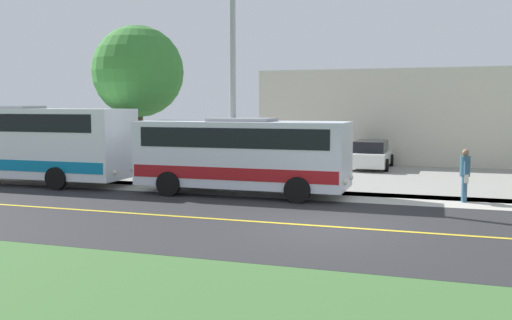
{
  "coord_description": "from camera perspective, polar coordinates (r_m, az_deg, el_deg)",
  "views": [
    {
      "loc": [
        14.8,
        2.8,
        3.29
      ],
      "look_at": [
        -3.5,
        -3.11,
        1.4
      ],
      "focal_mm": 39.21,
      "sensor_mm": 36.0,
      "label": 1
    }
  ],
  "objects": [
    {
      "name": "ground_plane",
      "position": [
        15.41,
        7.08,
        -6.75
      ],
      "size": [
        120.0,
        120.0,
        0.0
      ],
      "primitive_type": "plane",
      "color": "#3D6633"
    },
    {
      "name": "tree_curbside",
      "position": [
        25.6,
        -11.94,
        8.78
      ],
      "size": [
        4.04,
        4.04,
        6.8
      ],
      "color": "#4C3826",
      "rests_on": "ground"
    },
    {
      "name": "street_light_pole",
      "position": [
        21.05,
        -2.52,
        9.79
      ],
      "size": [
        1.97,
        0.24,
        8.82
      ],
      "color": "#9E9EA3",
      "rests_on": "ground"
    },
    {
      "name": "transit_bus_rear",
      "position": [
        26.22,
        -24.47,
        1.83
      ],
      "size": [
        2.72,
        11.86,
        3.27
      ],
      "color": "white",
      "rests_on": "ground"
    },
    {
      "name": "parking_lot_surface",
      "position": [
        27.39,
        18.2,
        -1.56
      ],
      "size": [
        14.0,
        36.0,
        0.01
      ],
      "primitive_type": "cube",
      "color": "gray",
      "rests_on": "ground"
    },
    {
      "name": "commercial_building",
      "position": [
        36.24,
        20.58,
        4.23
      ],
      "size": [
        10.0,
        23.11,
        5.28
      ],
      "primitive_type": "cube",
      "color": "beige",
      "rests_on": "ground"
    },
    {
      "name": "road_surface",
      "position": [
        15.41,
        7.08,
        -6.74
      ],
      "size": [
        8.0,
        100.0,
        0.01
      ],
      "primitive_type": "cube",
      "color": "#28282B",
      "rests_on": "ground"
    },
    {
      "name": "pedestrian_with_bags",
      "position": [
        20.27,
        20.54,
        -1.29
      ],
      "size": [
        0.72,
        0.34,
        1.81
      ],
      "color": "#335972",
      "rests_on": "ground"
    },
    {
      "name": "sidewalk",
      "position": [
        20.46,
        9.83,
        -3.72
      ],
      "size": [
        2.4,
        100.0,
        0.01
      ],
      "primitive_type": "cube",
      "color": "#B2ADA3",
      "rests_on": "ground"
    },
    {
      "name": "parked_car_near",
      "position": [
        29.84,
        11.67,
        0.49
      ],
      "size": [
        4.42,
        2.06,
        1.45
      ],
      "color": "white",
      "rests_on": "ground"
    },
    {
      "name": "road_centre_line",
      "position": [
        15.41,
        7.08,
        -6.72
      ],
      "size": [
        0.16,
        100.0,
        0.0
      ],
      "primitive_type": "cube",
      "color": "gold",
      "rests_on": "ground"
    },
    {
      "name": "shuttle_bus_front",
      "position": [
        20.59,
        -1.39,
        0.78
      ],
      "size": [
        2.78,
        7.86,
        2.82
      ],
      "color": "silver",
      "rests_on": "ground"
    }
  ]
}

